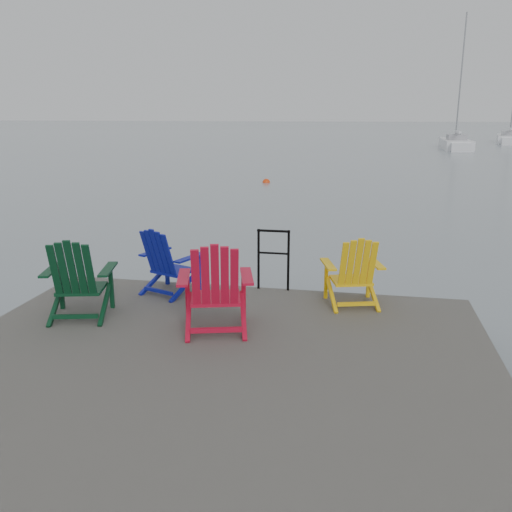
% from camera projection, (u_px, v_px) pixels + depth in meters
% --- Properties ---
extents(ground, '(400.00, 400.00, 0.00)m').
position_uv_depth(ground, '(214.00, 402.00, 5.84)').
color(ground, gray).
rests_on(ground, ground).
extents(dock, '(6.00, 5.00, 1.40)m').
position_uv_depth(dock, '(213.00, 373.00, 5.75)').
color(dock, '#2E2C29').
rests_on(dock, ground).
extents(handrail, '(0.48, 0.04, 0.90)m').
position_uv_depth(handrail, '(273.00, 254.00, 7.85)').
color(handrail, black).
rests_on(handrail, dock).
extents(chair_green, '(0.96, 0.91, 1.05)m').
position_uv_depth(chair_green, '(78.00, 278.00, 6.76)').
color(chair_green, '#09311A').
rests_on(chair_green, dock).
extents(chair_blue, '(0.93, 0.89, 0.96)m').
position_uv_depth(chair_blue, '(168.00, 261.00, 7.69)').
color(chair_blue, navy).
rests_on(chair_blue, dock).
extents(chair_red, '(1.03, 0.97, 1.11)m').
position_uv_depth(chair_red, '(215.00, 286.00, 6.33)').
color(chair_red, red).
rests_on(chair_red, dock).
extents(chair_yellow, '(0.89, 0.85, 0.96)m').
position_uv_depth(chair_yellow, '(354.00, 271.00, 7.21)').
color(chair_yellow, yellow).
rests_on(chair_yellow, dock).
extents(sailboat_near, '(2.54, 8.33, 11.40)m').
position_uv_depth(sailboat_near, '(455.00, 145.00, 47.03)').
color(sailboat_near, white).
rests_on(sailboat_near, ground).
extents(sailboat_mid, '(4.00, 9.07, 12.09)m').
position_uv_depth(sailboat_mid, '(509.00, 140.00, 55.94)').
color(sailboat_mid, white).
rests_on(sailboat_mid, ground).
extents(buoy_b, '(0.34, 0.34, 0.34)m').
position_uv_depth(buoy_b, '(266.00, 182.00, 24.27)').
color(buoy_b, '#E63B0D').
rests_on(buoy_b, ground).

